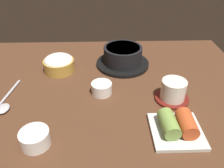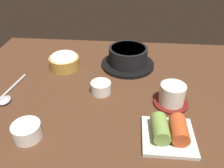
{
  "view_description": "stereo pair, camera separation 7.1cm",
  "coord_description": "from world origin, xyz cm",
  "px_view_note": "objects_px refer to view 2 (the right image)",
  "views": [
    {
      "loc": [
        0.18,
        -60.83,
        44.65
      ],
      "look_at": [
        2.0,
        -2.0,
        5.0
      ],
      "focal_mm": 36.42,
      "sensor_mm": 36.0,
      "label": 1
    },
    {
      "loc": [
        7.26,
        -60.62,
        44.65
      ],
      "look_at": [
        2.0,
        -2.0,
        5.0
      ],
      "focal_mm": 36.42,
      "sensor_mm": 36.0,
      "label": 2
    }
  ],
  "objects_px": {
    "tea_cup_with_saucer": "(172,96)",
    "side_bowl_near": "(27,131)",
    "banchan_cup_center": "(101,87)",
    "spoon": "(7,96)",
    "stone_pot": "(128,57)",
    "rice_bowl": "(64,60)",
    "kimchi_plate": "(169,132)"
  },
  "relations": [
    {
      "from": "tea_cup_with_saucer",
      "to": "stone_pot",
      "type": "bearing_deg",
      "value": 121.24
    },
    {
      "from": "tea_cup_with_saucer",
      "to": "spoon",
      "type": "xyz_separation_m",
      "value": [
        -0.5,
        -0.01,
        -0.03
      ]
    },
    {
      "from": "rice_bowl",
      "to": "side_bowl_near",
      "type": "xyz_separation_m",
      "value": [
        -0.0,
        -0.35,
        -0.01
      ]
    },
    {
      "from": "rice_bowl",
      "to": "side_bowl_near",
      "type": "bearing_deg",
      "value": -90.11
    },
    {
      "from": "banchan_cup_center",
      "to": "spoon",
      "type": "relative_size",
      "value": 0.37
    },
    {
      "from": "stone_pot",
      "to": "tea_cup_with_saucer",
      "type": "distance_m",
      "value": 0.26
    },
    {
      "from": "rice_bowl",
      "to": "side_bowl_near",
      "type": "relative_size",
      "value": 1.56
    },
    {
      "from": "tea_cup_with_saucer",
      "to": "banchan_cup_center",
      "type": "distance_m",
      "value": 0.22
    },
    {
      "from": "rice_bowl",
      "to": "tea_cup_with_saucer",
      "type": "bearing_deg",
      "value": -26.77
    },
    {
      "from": "stone_pot",
      "to": "rice_bowl",
      "type": "bearing_deg",
      "value": -171.33
    },
    {
      "from": "banchan_cup_center",
      "to": "spoon",
      "type": "height_order",
      "value": "banchan_cup_center"
    },
    {
      "from": "stone_pot",
      "to": "kimchi_plate",
      "type": "distance_m",
      "value": 0.37
    },
    {
      "from": "banchan_cup_center",
      "to": "kimchi_plate",
      "type": "height_order",
      "value": "kimchi_plate"
    },
    {
      "from": "rice_bowl",
      "to": "kimchi_plate",
      "type": "xyz_separation_m",
      "value": [
        0.35,
        -0.32,
        -0.01
      ]
    },
    {
      "from": "banchan_cup_center",
      "to": "rice_bowl",
      "type": "bearing_deg",
      "value": 136.99
    },
    {
      "from": "stone_pot",
      "to": "banchan_cup_center",
      "type": "height_order",
      "value": "stone_pot"
    },
    {
      "from": "banchan_cup_center",
      "to": "kimchi_plate",
      "type": "relative_size",
      "value": 0.5
    },
    {
      "from": "tea_cup_with_saucer",
      "to": "banchan_cup_center",
      "type": "relative_size",
      "value": 1.58
    },
    {
      "from": "banchan_cup_center",
      "to": "tea_cup_with_saucer",
      "type": "bearing_deg",
      "value": -10.87
    },
    {
      "from": "banchan_cup_center",
      "to": "spoon",
      "type": "bearing_deg",
      "value": -169.54
    },
    {
      "from": "tea_cup_with_saucer",
      "to": "side_bowl_near",
      "type": "xyz_separation_m",
      "value": [
        -0.37,
        -0.16,
        -0.01
      ]
    },
    {
      "from": "rice_bowl",
      "to": "tea_cup_with_saucer",
      "type": "xyz_separation_m",
      "value": [
        0.37,
        -0.19,
        0.0
      ]
    },
    {
      "from": "rice_bowl",
      "to": "side_bowl_near",
      "type": "distance_m",
      "value": 0.35
    },
    {
      "from": "rice_bowl",
      "to": "spoon",
      "type": "height_order",
      "value": "rice_bowl"
    },
    {
      "from": "tea_cup_with_saucer",
      "to": "side_bowl_near",
      "type": "distance_m",
      "value": 0.4
    },
    {
      "from": "rice_bowl",
      "to": "tea_cup_with_saucer",
      "type": "distance_m",
      "value": 0.41
    },
    {
      "from": "stone_pot",
      "to": "tea_cup_with_saucer",
      "type": "bearing_deg",
      "value": -58.76
    },
    {
      "from": "side_bowl_near",
      "to": "tea_cup_with_saucer",
      "type": "bearing_deg",
      "value": 23.8
    },
    {
      "from": "rice_bowl",
      "to": "banchan_cup_center",
      "type": "bearing_deg",
      "value": -43.01
    },
    {
      "from": "rice_bowl",
      "to": "banchan_cup_center",
      "type": "distance_m",
      "value": 0.21
    },
    {
      "from": "side_bowl_near",
      "to": "spoon",
      "type": "distance_m",
      "value": 0.2
    },
    {
      "from": "banchan_cup_center",
      "to": "kimchi_plate",
      "type": "bearing_deg",
      "value": -42.74
    }
  ]
}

